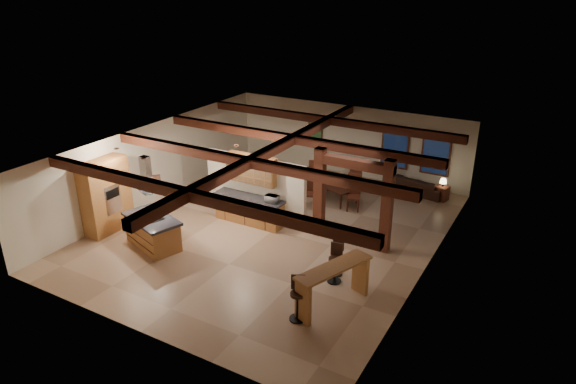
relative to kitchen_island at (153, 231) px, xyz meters
name	(u,v)px	position (x,y,z in m)	size (l,w,h in m)	color
ground	(273,230)	(2.67, 2.71, -0.49)	(12.00, 12.00, 0.00)	tan
room_walls	(273,180)	(2.67, 2.71, 1.29)	(12.00, 12.00, 12.00)	silver
ceiling_beams	(272,150)	(2.67, 2.71, 2.27)	(10.00, 12.00, 0.28)	#431910
timber_posts	(353,190)	(5.17, 3.21, 1.28)	(2.50, 0.30, 2.90)	#431910
partition_wall	(255,188)	(1.67, 3.21, 0.61)	(3.80, 0.18, 2.20)	silver
pantry_cabinet	(106,196)	(-2.00, 0.11, 0.71)	(0.67, 1.60, 2.40)	#AF6E38
back_counter	(249,209)	(1.67, 2.82, -0.01)	(2.50, 0.66, 0.94)	#AF6E38
upper_display_cabinet	(252,169)	(1.67, 3.02, 1.36)	(1.80, 0.36, 0.95)	#AF6E38
range_hood	(148,192)	(0.00, 0.00, 1.29)	(1.10, 1.10, 1.40)	silver
back_windows	(415,150)	(5.47, 8.64, 1.01)	(2.70, 0.07, 1.70)	#431910
framed_art	(315,130)	(1.17, 8.64, 1.21)	(0.65, 0.05, 0.85)	#431910
recessed_cans	(166,151)	(0.13, 0.77, 2.38)	(3.16, 2.46, 0.03)	silver
kitchen_island	(153,231)	(0.00, 0.00, 0.00)	(2.18, 1.60, 0.97)	#AF6E38
dining_table	(333,192)	(3.32, 5.92, -0.18)	(1.74, 0.97, 0.61)	#39180E
sofa	(418,185)	(5.84, 8.11, -0.18)	(2.08, 0.81, 0.61)	black
microwave	(272,199)	(2.57, 2.82, 0.57)	(0.42, 0.29, 0.23)	#B7B7BC
bar_counter	(333,280)	(6.12, -0.14, 0.29)	(1.29, 2.24, 1.15)	#AF6E38
side_table	(442,193)	(6.81, 7.90, -0.22)	(0.43, 0.43, 0.53)	#431910
table_lamp	(443,181)	(6.81, 7.90, 0.26)	(0.26, 0.26, 0.31)	black
bar_stool_a	(298,298)	(5.60, -1.02, 0.09)	(0.43, 0.44, 1.14)	black
bar_stool_b	(335,263)	(5.68, 0.94, 0.08)	(0.39, 0.40, 1.11)	black
bar_stool_c	(337,257)	(5.57, 1.31, 0.05)	(0.37, 0.38, 1.05)	black
dining_chairs	(334,183)	(3.32, 5.92, 0.18)	(2.56, 2.56, 1.32)	#431910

